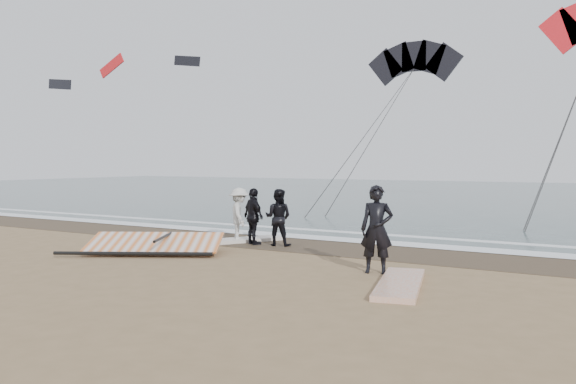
# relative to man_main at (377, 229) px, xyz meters

# --- Properties ---
(ground) EXTENTS (120.00, 120.00, 0.00)m
(ground) POSITION_rel_man_main_xyz_m (-2.56, -1.66, -0.94)
(ground) COLOR #8C704C
(ground) RESTS_ON ground
(sea) EXTENTS (120.00, 54.00, 0.02)m
(sea) POSITION_rel_man_main_xyz_m (-2.56, 31.34, -0.93)
(sea) COLOR #233838
(sea) RESTS_ON ground
(wet_sand) EXTENTS (120.00, 2.80, 0.01)m
(wet_sand) POSITION_rel_man_main_xyz_m (-2.56, 2.84, -0.94)
(wet_sand) COLOR #4C3D2B
(wet_sand) RESTS_ON ground
(foam_near) EXTENTS (120.00, 0.90, 0.01)m
(foam_near) POSITION_rel_man_main_xyz_m (-2.56, 4.24, -0.92)
(foam_near) COLOR white
(foam_near) RESTS_ON sea
(foam_far) EXTENTS (120.00, 0.45, 0.01)m
(foam_far) POSITION_rel_man_main_xyz_m (-2.56, 5.94, -0.92)
(foam_far) COLOR white
(foam_far) RESTS_ON sea
(man_main) EXTENTS (0.78, 0.61, 1.89)m
(man_main) POSITION_rel_man_main_xyz_m (0.00, 0.00, 0.00)
(man_main) COLOR black
(man_main) RESTS_ON ground
(board_white) EXTENTS (1.34, 2.82, 0.11)m
(board_white) POSITION_rel_man_main_xyz_m (0.86, -1.02, -0.89)
(board_white) COLOR silver
(board_white) RESTS_ON ground
(board_cream) EXTENTS (1.95, 2.56, 0.11)m
(board_cream) POSITION_rel_man_main_xyz_m (-5.15, 2.45, -0.89)
(board_cream) COLOR beige
(board_cream) RESTS_ON ground
(trio_cluster) EXTENTS (2.42, 1.29, 1.63)m
(trio_cluster) POSITION_rel_man_main_xyz_m (-4.58, 2.31, -0.13)
(trio_cluster) COLOR black
(trio_cluster) RESTS_ON ground
(sail_rig) EXTENTS (3.66, 3.12, 0.49)m
(sail_rig) POSITION_rel_man_main_xyz_m (-6.00, -0.27, -0.75)
(sail_rig) COLOR black
(sail_rig) RESTS_ON ground
(kite_dark) EXTENTS (7.27, 8.61, 19.08)m
(kite_dark) POSITION_rel_man_main_xyz_m (-7.28, 26.27, 7.99)
(kite_dark) COLOR black
(kite_dark) RESTS_ON ground
(distant_kites) EXTENTS (13.43, 6.12, 3.43)m
(distant_kites) POSITION_rel_man_main_xyz_m (-35.60, 27.01, 9.98)
(distant_kites) COLOR black
(distant_kites) RESTS_ON ground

